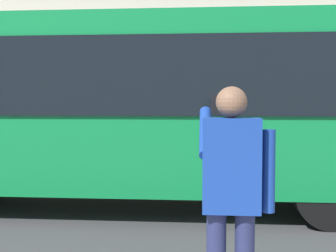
# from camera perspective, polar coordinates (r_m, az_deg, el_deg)

# --- Properties ---
(ground_plane) EXTENTS (60.00, 60.00, 0.00)m
(ground_plane) POSITION_cam_1_polar(r_m,az_deg,el_deg) (7.53, 6.73, -10.23)
(ground_plane) COLOR #38383A
(red_bus) EXTENTS (9.05, 2.54, 3.08)m
(red_bus) POSITION_cam_1_polar(r_m,az_deg,el_deg) (7.29, -5.53, 2.68)
(red_bus) COLOR #0F7238
(red_bus) RESTS_ON ground_plane
(pedestrian_photographer) EXTENTS (0.53, 0.52, 1.70)m
(pedestrian_photographer) POSITION_cam_1_polar(r_m,az_deg,el_deg) (3.16, 8.22, -7.85)
(pedestrian_photographer) COLOR #1E2347
(pedestrian_photographer) RESTS_ON sidewalk_curb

